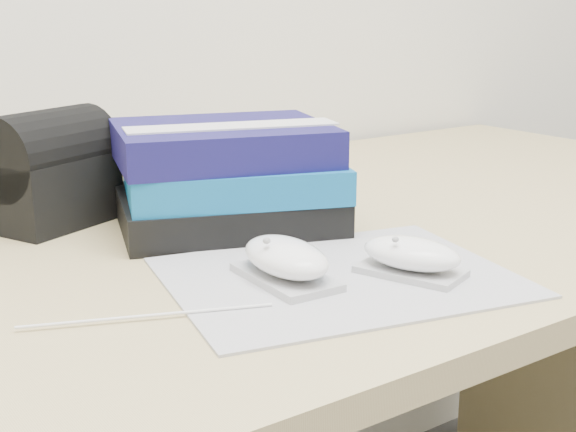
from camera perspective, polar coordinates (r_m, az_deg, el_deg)
desk at (r=1.13m, az=-1.93°, el=-11.10°), size 1.60×0.80×0.73m
mousepad at (r=0.79m, az=3.64°, el=-4.35°), size 0.38×0.32×0.00m
mouse_rear at (r=0.77m, az=-0.16°, el=-3.18°), size 0.07×0.12×0.05m
mouse_front at (r=0.80m, az=8.75°, el=-2.87°), size 0.09×0.12×0.04m
usb_cable at (r=0.70m, az=-9.94°, el=-7.00°), size 0.20×0.08×0.00m
book_stack at (r=0.96m, az=-4.36°, el=2.82°), size 0.31×0.28×0.13m
pouch at (r=1.01m, az=-16.61°, el=3.20°), size 0.17×0.15×0.14m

